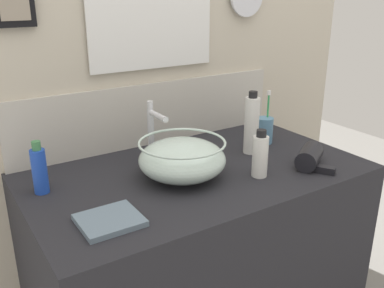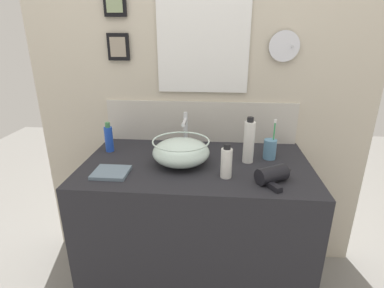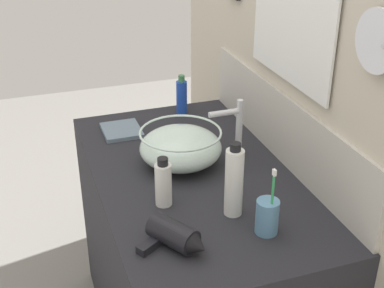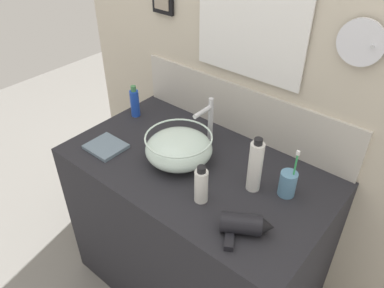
% 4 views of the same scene
% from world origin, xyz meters
% --- Properties ---
extents(vanity_counter, '(1.15, 0.66, 0.82)m').
position_xyz_m(vanity_counter, '(0.00, 0.00, 0.41)').
color(vanity_counter, '#232328').
rests_on(vanity_counter, ground).
extents(back_panel, '(2.00, 0.10, 2.37)m').
position_xyz_m(back_panel, '(-0.00, 0.36, 1.18)').
color(back_panel, beige).
rests_on(back_panel, ground).
extents(glass_bowl_sink, '(0.28, 0.28, 0.13)m').
position_xyz_m(glass_bowl_sink, '(-0.08, -0.02, 0.89)').
color(glass_bowl_sink, silver).
rests_on(glass_bowl_sink, vanity_counter).
extents(faucet, '(0.02, 0.13, 0.21)m').
position_xyz_m(faucet, '(-0.08, 0.18, 0.95)').
color(faucet, silver).
rests_on(faucet, vanity_counter).
extents(hair_drier, '(0.19, 0.19, 0.07)m').
position_xyz_m(hair_drier, '(0.36, -0.18, 0.86)').
color(hair_drier, black).
rests_on(hair_drier, vanity_counter).
extents(toothbrush_cup, '(0.07, 0.07, 0.21)m').
position_xyz_m(toothbrush_cup, '(0.38, 0.09, 0.88)').
color(toothbrush_cup, '#598CB2').
rests_on(toothbrush_cup, vanity_counter).
extents(spray_bottle, '(0.05, 0.05, 0.17)m').
position_xyz_m(spray_bottle, '(-0.49, 0.12, 0.90)').
color(spray_bottle, blue).
rests_on(spray_bottle, vanity_counter).
extents(lotion_bottle, '(0.05, 0.05, 0.24)m').
position_xyz_m(lotion_bottle, '(0.26, 0.03, 0.93)').
color(lotion_bottle, white).
rests_on(lotion_bottle, vanity_counter).
extents(soap_dispenser, '(0.05, 0.05, 0.16)m').
position_xyz_m(soap_dispenser, '(0.15, -0.15, 0.90)').
color(soap_dispenser, white).
rests_on(soap_dispenser, vanity_counter).
extents(hand_towel, '(0.16, 0.15, 0.02)m').
position_xyz_m(hand_towel, '(-0.39, -0.17, 0.83)').
color(hand_towel, slate).
rests_on(hand_towel, vanity_counter).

